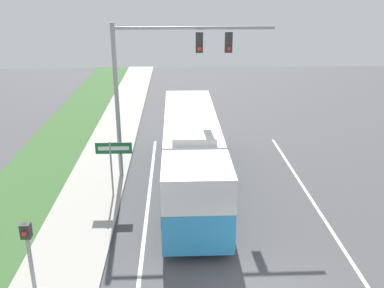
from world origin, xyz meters
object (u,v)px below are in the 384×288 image
bus (191,149)px  signal_gantry (161,70)px  pedestrian_signal (29,249)px  street_sign (113,157)px

bus → signal_gantry: 3.84m
signal_gantry → pedestrian_signal: 10.05m
signal_gantry → street_sign: size_ratio=2.77×
bus → street_sign: size_ratio=4.61×
signal_gantry → pedestrian_signal: bearing=-112.7°
bus → street_sign: bus is taller
street_sign → signal_gantry: bearing=45.6°
bus → street_sign: (-3.43, -1.11, 0.12)m
bus → street_sign: bearing=-162.1°
pedestrian_signal → street_sign: 6.73m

